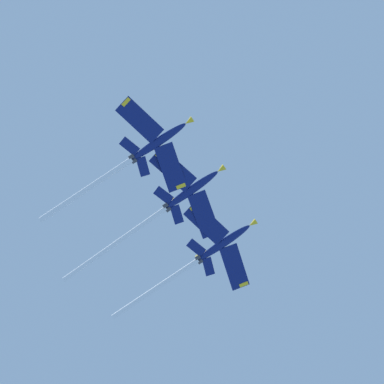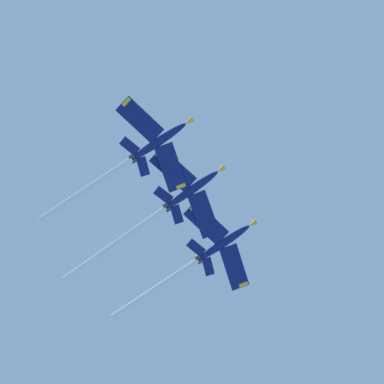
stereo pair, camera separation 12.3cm
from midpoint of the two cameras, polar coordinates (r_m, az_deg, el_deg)
jet_inner_left at (r=155.02m, az=0.94°, el=-4.52°), size 21.95×28.35×8.41m
jet_centre at (r=151.54m, az=-1.57°, el=-0.95°), size 24.53×30.96×8.57m
jet_inner_right at (r=148.71m, az=-4.04°, el=2.47°), size 22.43×28.73×8.42m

